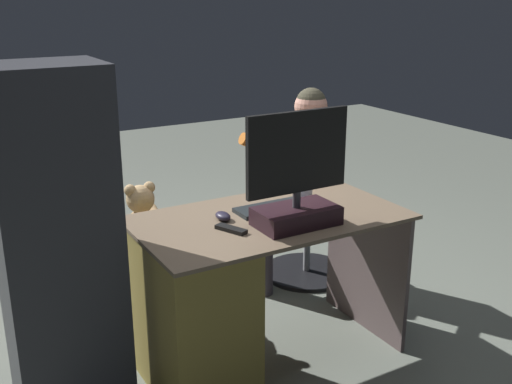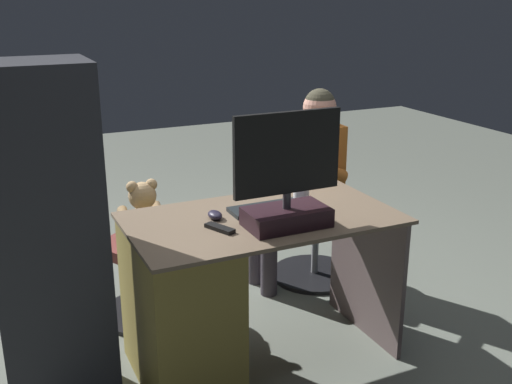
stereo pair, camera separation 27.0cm
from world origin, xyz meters
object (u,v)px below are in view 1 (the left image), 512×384
at_px(desk, 207,301).
at_px(visitor_chair, 307,237).
at_px(monitor, 297,189).
at_px(office_chair_teddy, 145,276).
at_px(cup, 304,194).
at_px(teddy_bear, 141,217).
at_px(person, 298,171).
at_px(tv_remote, 231,229).
at_px(keyboard, 278,207).
at_px(computer_mouse, 223,216).

relative_size(desk, visitor_chair, 2.27).
distance_m(monitor, office_chair_teddy, 1.12).
bearing_deg(office_chair_teddy, cup, 138.35).
bearing_deg(cup, desk, 7.61).
relative_size(office_chair_teddy, teddy_bear, 1.55).
xyz_separation_m(desk, monitor, (-0.37, 0.15, 0.52)).
xyz_separation_m(teddy_bear, person, (-1.01, -0.02, 0.10)).
distance_m(tv_remote, visitor_chair, 1.30).
bearing_deg(keyboard, monitor, 79.14).
distance_m(monitor, computer_mouse, 0.36).
relative_size(monitor, tv_remote, 3.40).
bearing_deg(tv_remote, monitor, 141.73).
bearing_deg(person, cup, 58.39).
distance_m(monitor, teddy_bear, 0.97).
distance_m(desk, office_chair_teddy, 0.66).
xyz_separation_m(monitor, office_chair_teddy, (0.44, -0.80, -0.65)).
height_order(computer_mouse, office_chair_teddy, computer_mouse).
bearing_deg(monitor, keyboard, -100.86).
height_order(desk, person, person).
height_order(desk, visitor_chair, desk).
height_order(tv_remote, office_chair_teddy, tv_remote).
bearing_deg(office_chair_teddy, keyboard, 129.61).
height_order(teddy_bear, person, person).
distance_m(keyboard, teddy_bear, 0.78).
xyz_separation_m(computer_mouse, office_chair_teddy, (0.18, -0.58, -0.50)).
xyz_separation_m(desk, cup, (-0.58, -0.08, 0.40)).
height_order(tv_remote, person, person).
distance_m(monitor, visitor_chair, 1.24).
bearing_deg(person, teddy_bear, 0.99).
bearing_deg(keyboard, visitor_chair, -134.88).
xyz_separation_m(keyboard, computer_mouse, (0.29, 0.00, 0.01)).
distance_m(desk, monitor, 0.66).
xyz_separation_m(tv_remote, teddy_bear, (0.15, -0.73, -0.15)).
bearing_deg(monitor, person, -124.53).
bearing_deg(tv_remote, computer_mouse, -126.86).
relative_size(keyboard, cup, 4.57).
relative_size(cup, person, 0.08).
distance_m(computer_mouse, visitor_chair, 1.20).
xyz_separation_m(keyboard, tv_remote, (0.33, 0.14, -0.00)).
relative_size(computer_mouse, person, 0.08).
xyz_separation_m(computer_mouse, person, (-0.82, -0.61, -0.06)).
distance_m(computer_mouse, person, 1.02).
xyz_separation_m(desk, computer_mouse, (-0.12, -0.06, 0.37)).
xyz_separation_m(desk, office_chair_teddy, (0.06, -0.64, -0.13)).
distance_m(computer_mouse, office_chair_teddy, 0.79).
relative_size(desk, keyboard, 2.95).
bearing_deg(desk, monitor, 157.80).
bearing_deg(computer_mouse, visitor_chair, -145.85).
height_order(keyboard, teddy_bear, teddy_bear).
distance_m(desk, teddy_bear, 0.69).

